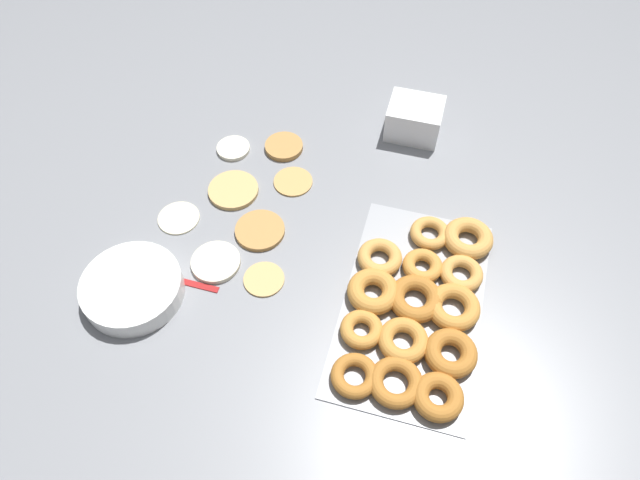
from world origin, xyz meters
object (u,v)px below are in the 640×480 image
(spatula, at_px, (151,273))
(pancake_2, at_px, (233,190))
(pancake_0, at_px, (284,147))
(pancake_7, at_px, (263,278))
(pancake_3, at_px, (216,262))
(pancake_5, at_px, (179,217))
(container_stack, at_px, (414,119))
(pancake_4, at_px, (260,230))
(batter_bowl, at_px, (133,288))
(pancake_1, at_px, (233,148))
(pancake_6, at_px, (293,181))
(donut_tray, at_px, (417,307))

(spatula, bearing_deg, pancake_2, -108.16)
(pancake_0, distance_m, pancake_7, 0.39)
(spatula, bearing_deg, pancake_3, -153.49)
(pancake_5, xyz_separation_m, container_stack, (0.42, -0.47, 0.04))
(pancake_4, relative_size, pancake_5, 1.18)
(pancake_0, xyz_separation_m, batter_bowl, (-0.49, 0.17, 0.02))
(pancake_5, distance_m, container_stack, 0.63)
(pancake_4, xyz_separation_m, spatula, (-0.17, 0.19, -0.00))
(pancake_0, relative_size, pancake_4, 0.85)
(pancake_1, height_order, pancake_2, same)
(pancake_1, bearing_deg, pancake_7, -150.46)
(pancake_3, height_order, pancake_5, pancake_3)
(pancake_1, height_order, batter_bowl, batter_bowl)
(pancake_2, bearing_deg, pancake_0, -23.29)
(container_stack, relative_size, spatula, 0.58)
(pancake_0, bearing_deg, spatula, 159.64)
(pancake_6, distance_m, spatula, 0.39)
(pancake_2, xyz_separation_m, container_stack, (0.31, -0.37, 0.04))
(container_stack, distance_m, spatula, 0.74)
(batter_bowl, bearing_deg, pancake_4, -41.82)
(spatula, bearing_deg, pancake_0, -110.08)
(pancake_7, relative_size, donut_tray, 0.18)
(pancake_1, xyz_separation_m, container_stack, (0.18, -0.42, 0.04))
(pancake_6, relative_size, donut_tray, 0.19)
(pancake_4, bearing_deg, batter_bowl, 138.18)
(pancake_4, bearing_deg, pancake_3, 149.31)
(pancake_2, xyz_separation_m, donut_tray, (-0.20, -0.47, 0.01))
(pancake_2, height_order, pancake_7, pancake_2)
(pancake_5, relative_size, pancake_7, 1.09)
(pancake_4, bearing_deg, pancake_2, 45.93)
(pancake_1, distance_m, pancake_3, 0.34)
(pancake_3, height_order, donut_tray, donut_tray)
(pancake_0, height_order, pancake_2, pancake_0)
(pancake_1, xyz_separation_m, pancake_4, (-0.23, -0.15, 0.00))
(pancake_1, xyz_separation_m, pancake_5, (-0.24, 0.04, -0.00))
(pancake_5, distance_m, pancake_7, 0.26)
(pancake_4, bearing_deg, pancake_5, 94.12)
(pancake_5, bearing_deg, pancake_7, -113.65)
(pancake_6, bearing_deg, pancake_2, 117.25)
(pancake_3, distance_m, donut_tray, 0.44)
(pancake_1, height_order, spatula, pancake_1)
(pancake_6, bearing_deg, pancake_7, -176.15)
(pancake_0, relative_size, pancake_5, 1.00)
(pancake_4, distance_m, pancake_5, 0.19)
(pancake_4, height_order, spatula, pancake_4)
(pancake_2, relative_size, pancake_5, 1.25)
(donut_tray, bearing_deg, pancake_4, 73.99)
(pancake_3, distance_m, pancake_5, 0.16)
(pancake_1, height_order, pancake_3, pancake_3)
(pancake_3, bearing_deg, pancake_1, 14.27)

